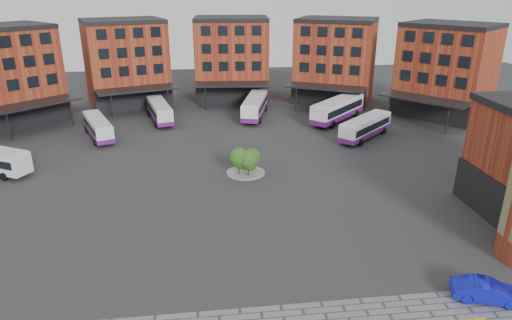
{
  "coord_description": "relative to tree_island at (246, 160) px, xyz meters",
  "views": [
    {
      "loc": [
        -2.73,
        -35.76,
        20.4
      ],
      "look_at": [
        2.42,
        5.77,
        4.0
      ],
      "focal_mm": 32.0,
      "sensor_mm": 36.0,
      "label": 1
    }
  ],
  "objects": [
    {
      "name": "ground",
      "position": [
        -2.02,
        -11.54,
        -1.79
      ],
      "size": [
        160.0,
        160.0,
        0.0
      ],
      "primitive_type": "plane",
      "color": "#28282B",
      "rests_on": "ground"
    },
    {
      "name": "main_building",
      "position": [
        -6.79,
        26.71,
        5.44
      ],
      "size": [
        94.14,
        42.48,
        14.6
      ],
      "color": "brown",
      "rests_on": "ground"
    },
    {
      "name": "tree_island",
      "position": [
        0.0,
        0.0,
        0.0
      ],
      "size": [
        4.4,
        4.4,
        3.28
      ],
      "color": "gray",
      "rests_on": "ground"
    },
    {
      "name": "bus_b",
      "position": [
        -19.13,
        15.65,
        -0.25
      ],
      "size": [
        5.89,
        10.23,
        2.84
      ],
      "rotation": [
        0.0,
        0.0,
        0.38
      ],
      "color": "silver",
      "rests_on": "ground"
    },
    {
      "name": "bus_c",
      "position": [
        -11.21,
        23.03,
        -0.17
      ],
      "size": [
        4.85,
        10.85,
        2.98
      ],
      "rotation": [
        0.0,
        0.0,
        0.24
      ],
      "color": "silver",
      "rests_on": "ground"
    },
    {
      "name": "bus_d",
      "position": [
        3.85,
        23.46,
        -0.01
      ],
      "size": [
        5.64,
        11.92,
        3.28
      ],
      "rotation": [
        0.0,
        0.0,
        -0.27
      ],
      "color": "white",
      "rests_on": "ground"
    },
    {
      "name": "bus_e",
      "position": [
        16.4,
        19.59,
        0.09
      ],
      "size": [
        10.66,
        10.72,
        3.46
      ],
      "rotation": [
        0.0,
        0.0,
        -0.78
      ],
      "color": "white",
      "rests_on": "ground"
    },
    {
      "name": "bus_f",
      "position": [
        17.78,
        10.86,
        -0.17
      ],
      "size": [
        9.48,
        8.97,
        2.99
      ],
      "rotation": [
        0.0,
        0.0,
        -0.83
      ],
      "color": "silver",
      "rests_on": "ground"
    },
    {
      "name": "blue_car",
      "position": [
        14.06,
        -23.83,
        -1.02
      ],
      "size": [
        4.91,
        3.08,
        1.53
      ],
      "primitive_type": "imported",
      "rotation": [
        0.0,
        0.0,
        1.23
      ],
      "color": "#0E15B6",
      "rests_on": "ground"
    }
  ]
}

